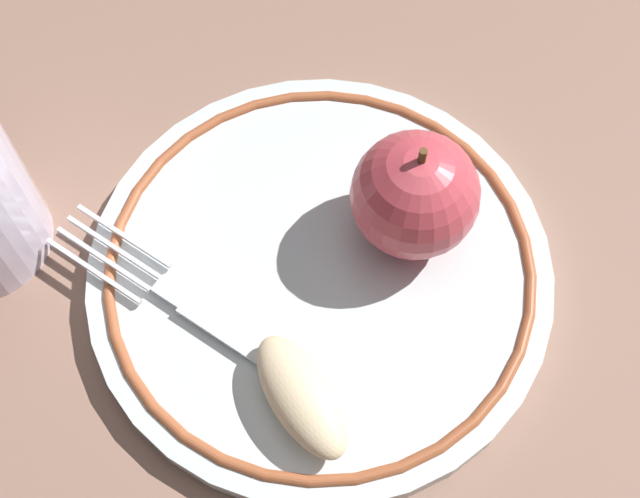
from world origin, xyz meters
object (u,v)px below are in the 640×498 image
apple_slice_front (301,396)px  plate (320,273)px  apple_red_whole (415,195)px  fork (205,317)px

apple_slice_front → plate: bearing=-37.9°
apple_red_whole → apple_slice_front: (-0.03, 0.10, -0.02)m
apple_red_whole → fork: (0.03, 0.11, -0.03)m
apple_red_whole → fork: apple_red_whole is taller
plate → apple_slice_front: size_ratio=3.59×
plate → apple_slice_front: apple_slice_front is taller
apple_red_whole → apple_slice_front: apple_red_whole is taller
plate → fork: fork is taller
plate → apple_red_whole: 0.07m
plate → apple_red_whole: bearing=-105.8°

